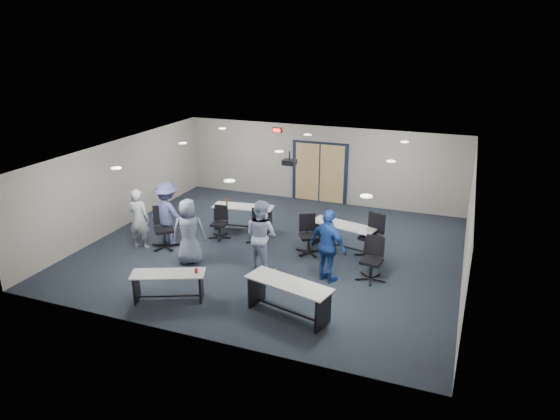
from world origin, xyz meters
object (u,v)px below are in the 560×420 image
at_px(person_navy, 328,246).
at_px(chair_back_b, 257,226).
at_px(person_gray, 139,219).
at_px(person_lightblue, 261,235).
at_px(chair_back_a, 219,223).
at_px(chair_back_d, 371,236).
at_px(person_plaid, 189,232).
at_px(chair_loose_right, 372,260).
at_px(table_back_right, 343,232).
at_px(table_front_left, 169,281).
at_px(table_front_right, 289,293).
at_px(person_back, 167,214).
at_px(chair_back_c, 309,235).
at_px(chair_loose_left, 164,228).
at_px(table_back_left, 243,213).

bearing_deg(person_navy, chair_back_b, -5.45).
bearing_deg(person_gray, person_lightblue, 175.54).
relative_size(chair_back_a, chair_back_d, 0.81).
bearing_deg(person_plaid, chair_loose_right, 162.43).
xyz_separation_m(table_back_right, person_lightblue, (-1.64, -1.89, 0.41)).
bearing_deg(chair_loose_right, chair_back_a, 175.22).
height_order(table_front_left, table_front_right, table_front_right).
bearing_deg(person_gray, person_plaid, 165.03).
distance_m(person_navy, person_back, 4.86).
height_order(table_front_left, person_gray, person_gray).
height_order(table_front_right, table_back_right, table_front_right).
relative_size(chair_back_c, chair_loose_left, 0.91).
distance_m(chair_back_d, person_gray, 6.35).
distance_m(table_front_right, chair_loose_right, 2.59).
bearing_deg(person_lightblue, table_front_left, 80.62).
xyz_separation_m(chair_back_c, person_lightblue, (-0.84, -1.32, 0.38)).
height_order(chair_back_a, chair_loose_left, chair_loose_left).
bearing_deg(table_front_left, chair_back_b, 58.54).
distance_m(table_front_right, table_back_left, 5.10).
xyz_separation_m(chair_back_d, person_navy, (-0.70, -1.75, 0.33)).
distance_m(chair_loose_left, person_navy, 4.81).
relative_size(table_front_left, person_gray, 0.99).
relative_size(person_gray, person_lightblue, 0.94).
xyz_separation_m(table_front_left, table_back_left, (-0.26, 4.48, 0.06)).
relative_size(table_back_right, chair_loose_right, 1.77).
distance_m(chair_back_c, person_plaid, 3.20).
distance_m(table_front_left, person_gray, 3.22).
bearing_deg(person_plaid, table_back_left, -122.97).
xyz_separation_m(chair_loose_right, person_plaid, (-4.61, -0.71, 0.33)).
bearing_deg(chair_back_d, chair_loose_right, -57.85).
bearing_deg(chair_back_d, table_front_left, -113.72).
bearing_deg(person_lightblue, chair_back_d, -123.54).
relative_size(chair_back_a, chair_back_c, 0.89).
bearing_deg(table_back_right, person_gray, -146.42).
relative_size(chair_back_a, person_back, 0.52).
xyz_separation_m(table_back_left, person_lightblue, (1.58, -2.28, 0.40)).
height_order(table_front_left, person_plaid, person_plaid).
distance_m(table_front_right, person_back, 5.08).
bearing_deg(chair_back_b, person_navy, -38.16).
xyz_separation_m(chair_loose_left, chair_loose_right, (5.77, 0.13, -0.05)).
relative_size(chair_loose_right, person_gray, 0.63).
xyz_separation_m(table_front_left, chair_back_a, (-0.61, 3.60, 0.02)).
bearing_deg(chair_back_d, table_front_right, -86.02).
relative_size(table_back_right, person_back, 1.05).
bearing_deg(person_gray, table_back_right, -165.02).
xyz_separation_m(table_front_right, chair_back_c, (-0.57, 3.18, 0.01)).
bearing_deg(table_back_left, chair_loose_left, -133.87).
bearing_deg(person_lightblue, person_gray, 22.01).
xyz_separation_m(chair_back_d, person_lightblue, (-2.45, -1.70, 0.33)).
distance_m(table_front_left, table_front_right, 2.75).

